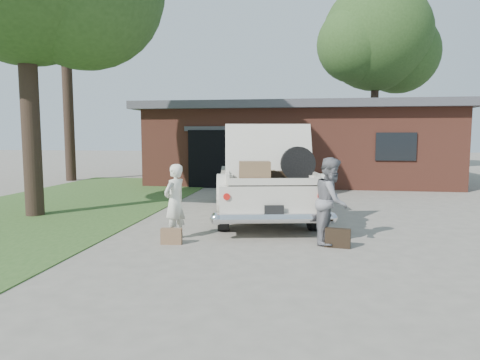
# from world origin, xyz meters

# --- Properties ---
(ground) EXTENTS (90.00, 90.00, 0.00)m
(ground) POSITION_xyz_m (0.00, 0.00, 0.00)
(ground) COLOR gray
(ground) RESTS_ON ground
(grass_strip) EXTENTS (6.00, 16.00, 0.02)m
(grass_strip) POSITION_xyz_m (-5.50, 3.00, 0.01)
(grass_strip) COLOR #2D4C1E
(grass_strip) RESTS_ON ground
(house) EXTENTS (12.80, 7.80, 3.30)m
(house) POSITION_xyz_m (0.98, 11.47, 1.67)
(house) COLOR brown
(house) RESTS_ON ground
(tree_right) EXTENTS (6.98, 6.07, 10.59)m
(tree_right) POSITION_xyz_m (5.30, 17.71, 7.23)
(tree_right) COLOR #38281E
(tree_right) RESTS_ON ground
(sedan) EXTENTS (3.14, 5.91, 2.25)m
(sedan) POSITION_xyz_m (0.24, 2.75, 0.82)
(sedan) COLOR beige
(sedan) RESTS_ON ground
(woman_left) EXTENTS (0.53, 0.62, 1.45)m
(woman_left) POSITION_xyz_m (-1.18, -0.02, 0.73)
(woman_left) COLOR silver
(woman_left) RESTS_ON ground
(woman_right) EXTENTS (0.76, 0.89, 1.60)m
(woman_right) POSITION_xyz_m (1.79, 0.06, 0.80)
(woman_right) COLOR gray
(woman_right) RESTS_ON ground
(suitcase_left) EXTENTS (0.40, 0.16, 0.30)m
(suitcase_left) POSITION_xyz_m (-1.12, -0.46, 0.15)
(suitcase_left) COLOR brown
(suitcase_left) RESTS_ON ground
(suitcase_right) EXTENTS (0.46, 0.21, 0.34)m
(suitcase_right) POSITION_xyz_m (1.90, -0.24, 0.17)
(suitcase_right) COLOR black
(suitcase_right) RESTS_ON ground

